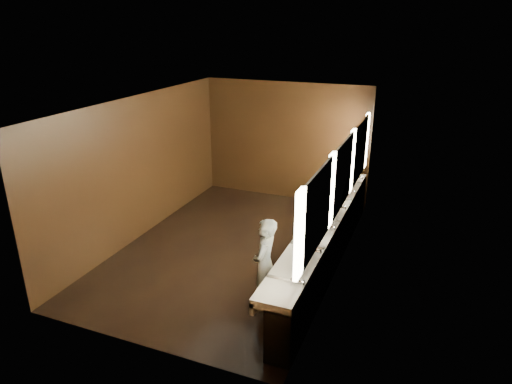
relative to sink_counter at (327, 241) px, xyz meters
The scene contains 10 objects.
floor 1.86m from the sink_counter, behind, with size 6.00×6.00×0.00m, color black.
ceiling 2.92m from the sink_counter, behind, with size 4.00×6.00×0.02m, color #2D2D2B.
wall_back 3.61m from the sink_counter, 120.87° to the left, with size 4.00×0.02×2.80m, color black.
wall_front 3.61m from the sink_counter, 120.87° to the right, with size 4.00×0.02×2.80m, color black.
wall_left 3.90m from the sink_counter, behind, with size 0.02×6.00×2.80m, color black.
wall_right 0.93m from the sink_counter, ahead, with size 0.02×6.00×2.80m, color black.
sink_counter is the anchor object (origin of this frame).
mirror_band 1.27m from the sink_counter, ahead, with size 0.06×5.03×1.15m.
person 1.66m from the sink_counter, 110.67° to the right, with size 0.53×0.35×1.46m, color #8CA4D2.
trash_bin 1.37m from the sink_counter, 99.28° to the right, with size 0.33×0.33×0.51m, color black.
Camera 1 is at (3.31, -7.08, 4.14)m, focal length 32.00 mm.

